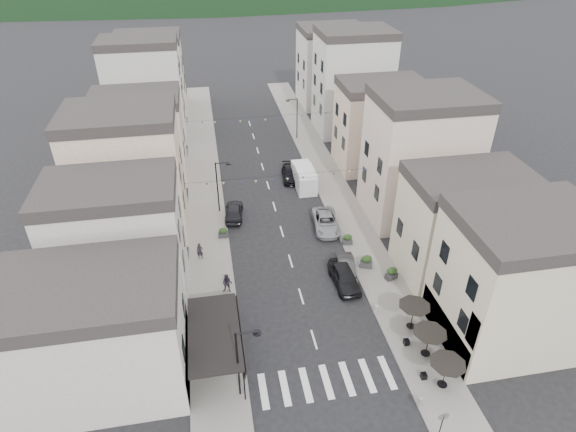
# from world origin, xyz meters

# --- Properties ---
(ground) EXTENTS (700.00, 700.00, 0.00)m
(ground) POSITION_xyz_m (0.00, 0.00, 0.00)
(ground) COLOR black
(ground) RESTS_ON ground
(sidewalk_left) EXTENTS (4.00, 76.00, 0.12)m
(sidewalk_left) POSITION_xyz_m (-7.50, 32.00, 0.06)
(sidewalk_left) COLOR slate
(sidewalk_left) RESTS_ON ground
(sidewalk_right) EXTENTS (4.00, 76.00, 0.12)m
(sidewalk_right) POSITION_xyz_m (7.50, 32.00, 0.06)
(sidewalk_right) COLOR slate
(sidewalk_right) RESTS_ON ground
(boutique_building) EXTENTS (12.00, 8.00, 8.00)m
(boutique_building) POSITION_xyz_m (-15.50, 5.00, 4.00)
(boutique_building) COLOR #AEA8A0
(boutique_building) RESTS_ON ground
(bistro_building) EXTENTS (10.00, 8.00, 10.00)m
(bistro_building) POSITION_xyz_m (14.50, 4.00, 5.00)
(bistro_building) COLOR #BDB396
(bistro_building) RESTS_ON ground
(boutique_awning) EXTENTS (3.77, 7.50, 3.28)m
(boutique_awning) POSITION_xyz_m (-7.25, 5.00, 3.11)
(boutique_awning) COLOR black
(boutique_awning) RESTS_ON ground
(buildings_row_left) EXTENTS (10.20, 54.16, 14.00)m
(buildings_row_left) POSITION_xyz_m (-14.50, 37.75, 6.12)
(buildings_row_left) COLOR #AEA8A0
(buildings_row_left) RESTS_ON ground
(buildings_row_right) EXTENTS (10.20, 54.16, 14.50)m
(buildings_row_right) POSITION_xyz_m (14.50, 36.59, 6.32)
(buildings_row_right) COLOR #BDB396
(buildings_row_right) RESTS_ON ground
(cafe_terrace) EXTENTS (2.50, 8.10, 2.53)m
(cafe_terrace) POSITION_xyz_m (7.70, 2.80, 2.36)
(cafe_terrace) COLOR black
(cafe_terrace) RESTS_ON ground
(streetlamp_left_near) EXTENTS (1.70, 0.56, 6.00)m
(streetlamp_left_near) POSITION_xyz_m (-5.82, 2.00, 3.70)
(streetlamp_left_near) COLOR black
(streetlamp_left_near) RESTS_ON ground
(streetlamp_left_far) EXTENTS (1.70, 0.56, 6.00)m
(streetlamp_left_far) POSITION_xyz_m (-5.82, 26.00, 3.70)
(streetlamp_left_far) COLOR black
(streetlamp_left_far) RESTS_ON ground
(streetlamp_right_far) EXTENTS (1.70, 0.56, 6.00)m
(streetlamp_right_far) POSITION_xyz_m (5.82, 44.00, 3.70)
(streetlamp_right_far) COLOR black
(streetlamp_right_far) RESTS_ON ground
(traffic_sign) EXTENTS (0.70, 0.07, 2.70)m
(traffic_sign) POSITION_xyz_m (5.80, -3.50, 1.93)
(traffic_sign) COLOR black
(traffic_sign) RESTS_ON ground
(bollards) EXTENTS (11.66, 10.26, 0.60)m
(bollards) POSITION_xyz_m (0.00, 5.50, 0.42)
(bollards) COLOR gray
(bollards) RESTS_ON ground
(bunting_near) EXTENTS (19.00, 0.28, 0.62)m
(bunting_near) POSITION_xyz_m (0.00, 22.00, 5.65)
(bunting_near) COLOR black
(bunting_near) RESTS_ON ground
(bunting_far) EXTENTS (19.00, 0.28, 0.62)m
(bunting_far) POSITION_xyz_m (0.00, 38.00, 5.65)
(bunting_far) COLOR black
(bunting_far) RESTS_ON ground
(parked_car_a) EXTENTS (2.19, 4.96, 1.66)m
(parked_car_a) POSITION_xyz_m (4.06, 11.91, 0.83)
(parked_car_a) COLOR black
(parked_car_a) RESTS_ON ground
(parked_car_b) EXTENTS (2.07, 4.47, 1.42)m
(parked_car_b) POSITION_xyz_m (4.60, 13.15, 0.71)
(parked_car_b) COLOR #2E2E31
(parked_car_b) RESTS_ON ground
(parked_car_c) EXTENTS (3.00, 5.64, 1.51)m
(parked_car_c) POSITION_xyz_m (4.60, 20.84, 0.76)
(parked_car_c) COLOR gray
(parked_car_c) RESTS_ON ground
(parked_car_d) EXTENTS (2.32, 4.88, 1.37)m
(parked_car_d) POSITION_xyz_m (2.95, 32.15, 0.69)
(parked_car_d) COLOR black
(parked_car_d) RESTS_ON ground
(parked_car_e) EXTENTS (2.40, 4.78, 1.56)m
(parked_car_e) POSITION_xyz_m (-4.60, 24.59, 0.78)
(parked_car_e) COLOR black
(parked_car_e) RESTS_ON ground
(delivery_van) EXTENTS (2.16, 5.44, 2.61)m
(delivery_van) POSITION_xyz_m (4.20, 29.94, 1.28)
(delivery_van) COLOR silver
(delivery_van) RESTS_ON ground
(pedestrian_a) EXTENTS (0.67, 0.50, 1.69)m
(pedestrian_a) POSITION_xyz_m (-8.36, 17.77, 0.96)
(pedestrian_a) COLOR black
(pedestrian_a) RESTS_ON sidewalk_left
(pedestrian_b) EXTENTS (1.05, 0.92, 1.84)m
(pedestrian_b) POSITION_xyz_m (-6.16, 12.59, 1.04)
(pedestrian_b) COLOR black
(pedestrian_b) RESTS_ON sidewalk_left
(planter_la) EXTENTS (1.13, 0.83, 1.13)m
(planter_la) POSITION_xyz_m (-6.00, 6.17, 0.67)
(planter_la) COLOR #323234
(planter_la) RESTS_ON sidewalk_left
(planter_lb) EXTENTS (1.00, 0.59, 1.09)m
(planter_lb) POSITION_xyz_m (-6.00, 20.91, 0.65)
(planter_lb) COLOR #2B2B2D
(planter_lb) RESTS_ON sidewalk_left
(planter_ra) EXTENTS (1.24, 0.95, 1.23)m
(planter_ra) POSITION_xyz_m (8.40, 11.76, 0.72)
(planter_ra) COLOR #2A2A2C
(planter_ra) RESTS_ON sidewalk_right
(planter_rb) EXTENTS (1.29, 1.00, 1.28)m
(planter_rb) POSITION_xyz_m (6.70, 13.77, 0.74)
(planter_rb) COLOR #323235
(planter_rb) RESTS_ON sidewalk_right
(planter_rc) EXTENTS (1.02, 0.63, 1.10)m
(planter_rc) POSITION_xyz_m (6.00, 17.58, 0.65)
(planter_rc) COLOR #313133
(planter_rc) RESTS_ON sidewalk_right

